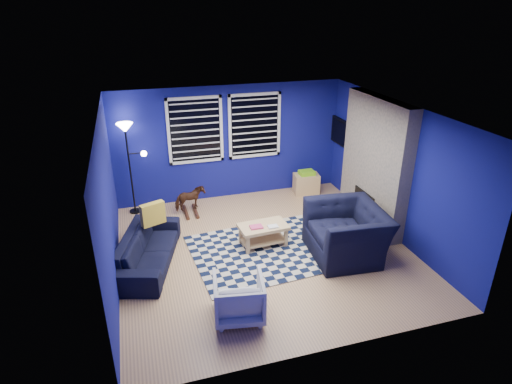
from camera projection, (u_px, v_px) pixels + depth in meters
floor at (264, 251)px, 7.64m from camera, size 5.00×5.00×0.00m
ceiling at (266, 113)px, 6.62m from camera, size 5.00×5.00×0.00m
wall_back at (230, 143)px, 9.32m from camera, size 5.00×0.00×5.00m
wall_left at (108, 205)px, 6.48m from camera, size 0.00×5.00×5.00m
wall_right at (396, 171)px, 7.79m from camera, size 0.00×5.00×5.00m
fireplace at (374, 165)px, 8.21m from camera, size 0.65×2.00×2.50m
window_left at (195, 131)px, 8.95m from camera, size 1.17×0.06×1.42m
window_right at (255, 126)px, 9.29m from camera, size 1.17×0.06×1.42m
tv at (343, 133)px, 9.46m from camera, size 0.07×1.00×0.58m
rug at (264, 251)px, 7.62m from camera, size 2.65×2.19×0.02m
sofa at (148, 249)px, 7.16m from camera, size 2.08×1.29×0.57m
armchair_big at (347, 232)px, 7.36m from camera, size 1.44×1.28×0.88m
armchair_bent at (239, 297)px, 5.93m from camera, size 0.79×0.81×0.64m
rocking_horse at (190, 199)px, 8.85m from camera, size 0.44×0.67×0.52m
coffee_table at (263, 231)px, 7.69m from camera, size 0.90×0.56×0.43m
cabinet at (306, 183)px, 9.83m from camera, size 0.60×0.44×0.55m
floor_lamp at (128, 140)px, 8.41m from camera, size 0.52×0.32×1.92m
throw_pillow at (153, 214)px, 7.28m from camera, size 0.43×0.27×0.39m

